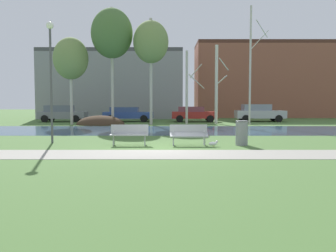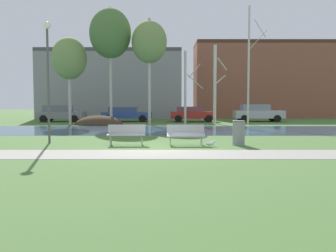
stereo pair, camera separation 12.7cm
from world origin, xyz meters
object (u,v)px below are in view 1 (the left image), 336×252
Objects in this scene: bench_left at (128,134)px; seagull at (212,143)px; trash_bin at (240,132)px; parked_van_nearest_grey at (61,113)px; bench_right at (187,134)px; parked_hatch_third_red at (192,114)px; parked_wagon_fourth_silver at (258,113)px; streetlamp at (49,62)px; parked_sedan_second_blue at (126,114)px.

seagull is at bearing -7.48° from bench_left.
parked_van_nearest_grey reaches higher than trash_bin.
bench_right is 17.91m from parked_hatch_third_red.
seagull is at bearing -109.03° from parked_wagon_fourth_silver.
streetlamp is at bearing 174.23° from trash_bin.
trash_bin is 17.82m from parked_hatch_third_red.
parked_van_nearest_grey is (-4.44, 17.07, -2.79)m from streetlamp.
parked_van_nearest_grey is at bearing 104.59° from streetlamp.
trash_bin is at bearing -54.53° from parked_van_nearest_grey.
bench_left reaches higher than seagull.
parked_wagon_fourth_silver is (9.97, 18.29, 0.36)m from bench_left.
bench_left is 0.36× the size of parked_wagon_fourth_silver.
seagull is 0.10× the size of parked_sedan_second_blue.
parked_hatch_third_red reaches higher than parked_sedan_second_blue.
trash_bin is at bearing 1.30° from bench_right.
trash_bin is at bearing -105.94° from parked_wagon_fourth_silver.
parked_sedan_second_blue is at bearing 175.96° from parked_hatch_third_red.
parked_hatch_third_red is (-0.81, 17.80, 0.20)m from trash_bin.
bench_left is at bearing -14.08° from streetlamp.
bench_left is 4.80m from streetlamp.
bench_right is 0.36× the size of parked_wagon_fourth_silver.
seagull is 0.08× the size of streetlamp.
bench_left and bench_right have the same top height.
parked_wagon_fourth_silver is (7.46, 18.29, 0.36)m from bench_right.
streetlamp reaches higher than parked_van_nearest_grey.
parked_van_nearest_grey is at bearing 120.33° from bench_right.
streetlamp reaches higher than trash_bin.
trash_bin is at bearing -69.41° from parked_sedan_second_blue.
parked_wagon_fourth_silver is (6.47, 18.75, 0.70)m from seagull.
parked_sedan_second_blue is 6.05m from parked_hatch_third_red.
bench_right is 1.15m from seagull.
streetlamp reaches higher than bench_left.
parked_sedan_second_blue is at bearing 3.13° from parked_van_nearest_grey.
bench_left is 1.00× the size of bench_right.
parked_sedan_second_blue reaches higher than trash_bin.
bench_left is 3.55m from seagull.
trash_bin is 0.20× the size of streetlamp.
bench_left is at bearing 180.00° from bench_right.
parked_van_nearest_grey is (-7.99, 17.96, 0.31)m from bench_left.
streetlamp is 22.20m from parked_wagon_fourth_silver.
streetlamp is 1.19× the size of parked_sedan_second_blue.
bench_right is 6.87m from streetlamp.
parked_hatch_third_red is at bearing -4.04° from parked_sedan_second_blue.
parked_hatch_third_red is 0.92× the size of parked_wagon_fourth_silver.
parked_hatch_third_red is at bearing -0.49° from parked_van_nearest_grey.
seagull is at bearing -10.84° from streetlamp.
parked_van_nearest_grey is (-11.50, 18.42, 0.65)m from seagull.
bench_right is 0.30× the size of streetlamp.
parked_wagon_fourth_silver is (5.21, 18.23, 0.29)m from trash_bin.
trash_bin is at bearing 22.16° from seagull.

